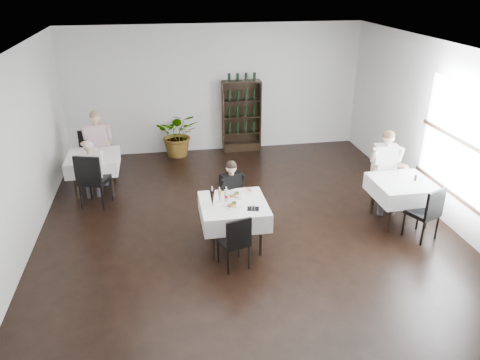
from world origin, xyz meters
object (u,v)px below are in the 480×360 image
at_px(potted_tree, 178,134).
at_px(diner_main, 233,191).
at_px(wine_shelf, 242,117).
at_px(main_table, 234,211).

bearing_deg(potted_tree, diner_main, -78.97).
relative_size(wine_shelf, diner_main, 1.40).
bearing_deg(diner_main, wine_shelf, 77.81).
distance_m(main_table, diner_main, 0.53).
xyz_separation_m(wine_shelf, potted_tree, (-1.54, -0.11, -0.30)).
distance_m(wine_shelf, diner_main, 3.89).
height_order(main_table, diner_main, diner_main).
xyz_separation_m(potted_tree, diner_main, (0.72, -3.69, 0.18)).
relative_size(wine_shelf, potted_tree, 1.61).
distance_m(wine_shelf, main_table, 4.41).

